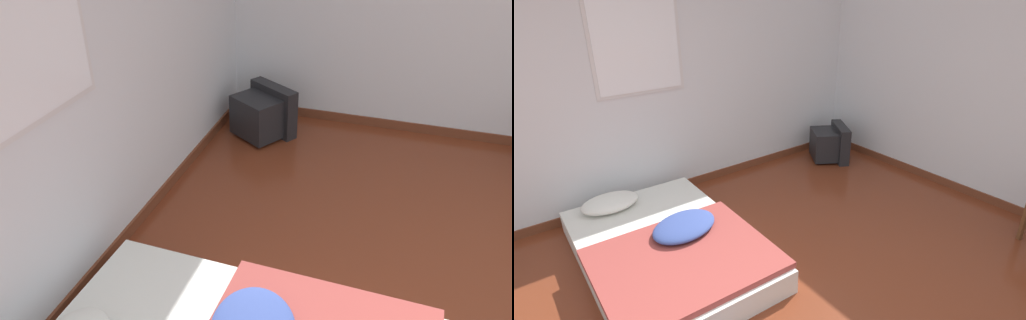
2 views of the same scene
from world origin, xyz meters
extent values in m
cube|color=silver|center=(0.00, 2.65, 1.30)|extent=(8.26, 0.06, 2.60)
cube|color=brown|center=(0.00, 2.61, 0.04)|extent=(8.26, 0.02, 0.09)
cube|color=silver|center=(0.15, 2.61, 1.65)|extent=(0.89, 0.01, 0.99)
cube|color=white|center=(0.15, 2.60, 1.65)|extent=(0.82, 0.01, 0.92)
cube|color=brown|center=(2.92, 0.00, 0.04)|extent=(0.02, 7.63, 0.09)
cube|color=black|center=(2.34, 2.21, 0.22)|extent=(0.48, 0.53, 0.37)
cube|color=black|center=(2.52, 2.10, 0.23)|extent=(0.38, 0.52, 0.47)
cube|color=black|center=(2.58, 2.06, 0.25)|extent=(0.23, 0.37, 0.34)
camera|label=1|loc=(-1.63, 0.92, 2.27)|focal=35.00mm
camera|label=2|loc=(-1.23, -1.24, 2.16)|focal=28.00mm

